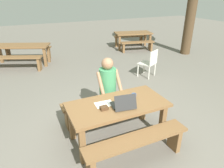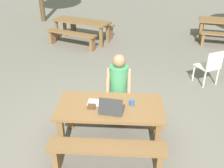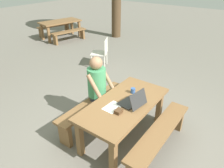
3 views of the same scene
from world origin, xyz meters
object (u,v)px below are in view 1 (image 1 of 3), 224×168
(small_pouch, at_px, (104,108))
(coffee_mug, at_px, (134,96))
(picnic_table_front, at_px, (118,109))
(picnic_table_rear, at_px, (133,35))
(person_seated, at_px, (108,84))
(laptop, at_px, (123,104))
(plastic_chair, at_px, (149,63))
(picnic_table_mid, at_px, (21,48))

(small_pouch, xyz_separation_m, coffee_mug, (0.62, 0.12, 0.02))
(picnic_table_front, bearing_deg, picnic_table_rear, 57.44)
(small_pouch, relative_size, person_seated, 0.09)
(picnic_table_front, xyz_separation_m, picnic_table_rear, (3.43, 5.37, 0.00))
(laptop, bearing_deg, small_pouch, -3.09)
(picnic_table_front, distance_m, small_pouch, 0.32)
(person_seated, relative_size, plastic_chair, 1.54)
(picnic_table_rear, bearing_deg, picnic_table_front, -110.07)
(coffee_mug, distance_m, person_seated, 0.62)
(picnic_table_front, height_order, coffee_mug, coffee_mug)
(small_pouch, relative_size, plastic_chair, 0.15)
(picnic_table_front, distance_m, coffee_mug, 0.37)
(coffee_mug, height_order, picnic_table_rear, coffee_mug)
(coffee_mug, bearing_deg, picnic_table_mid, 108.21)
(coffee_mug, relative_size, plastic_chair, 0.11)
(plastic_chair, bearing_deg, picnic_table_rear, -139.48)
(picnic_table_mid, relative_size, picnic_table_rear, 1.16)
(person_seated, bearing_deg, picnic_table_front, -99.72)
(small_pouch, relative_size, coffee_mug, 1.36)
(small_pouch, bearing_deg, picnic_table_mid, 101.31)
(plastic_chair, height_order, picnic_table_mid, plastic_chair)
(laptop, height_order, small_pouch, laptop)
(laptop, relative_size, small_pouch, 3.25)
(laptop, height_order, person_seated, person_seated)
(picnic_table_front, height_order, laptop, laptop)
(plastic_chair, bearing_deg, picnic_table_mid, -67.06)
(picnic_table_mid, bearing_deg, person_seated, -49.54)
(picnic_table_rear, bearing_deg, small_pouch, -111.73)
(small_pouch, distance_m, picnic_table_mid, 5.19)
(coffee_mug, height_order, person_seated, person_seated)
(picnic_table_front, xyz_separation_m, plastic_chair, (2.14, 2.17, -0.14))
(laptop, bearing_deg, person_seated, -87.34)
(small_pouch, height_order, picnic_table_rear, small_pouch)
(laptop, bearing_deg, picnic_table_mid, -67.38)
(person_seated, distance_m, picnic_table_rear, 5.80)
(coffee_mug, bearing_deg, small_pouch, -168.73)
(small_pouch, xyz_separation_m, person_seated, (0.39, 0.70, 0.04))
(laptop, distance_m, coffee_mug, 0.36)
(laptop, relative_size, picnic_table_rear, 0.23)
(picnic_table_front, bearing_deg, small_pouch, -163.66)
(laptop, bearing_deg, picnic_table_rear, -113.50)
(picnic_table_front, height_order, picnic_table_rear, picnic_table_rear)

